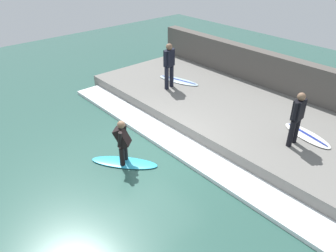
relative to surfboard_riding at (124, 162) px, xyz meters
name	(u,v)px	position (x,y,z in m)	size (l,w,h in m)	color
ground_plane	(153,153)	(0.93, -0.14, -0.03)	(28.00, 28.00, 0.00)	#2D564C
concrete_ledge	(229,110)	(4.42, -0.14, 0.19)	(4.40, 11.11, 0.45)	slate
back_wall	(272,76)	(6.87, -0.14, 0.84)	(0.50, 11.67, 1.74)	#544F49
wave_foam_crest	(173,142)	(1.73, -0.14, 0.03)	(0.97, 10.56, 0.12)	white
surfboard_riding	(124,162)	(0.00, 0.00, 0.00)	(1.61, 1.83, 0.06)	#2DADD1
surfer_riding	(122,140)	(0.00, 0.00, 0.76)	(0.55, 0.56, 1.31)	black
surfer_waiting_near	(297,116)	(3.78, -2.88, 1.31)	(0.53, 0.25, 1.59)	black
surfboard_waiting_near	(307,135)	(4.51, -2.97, 0.45)	(0.92, 1.70, 0.07)	white
surfer_waiting_far	(169,64)	(3.80, 2.39, 1.39)	(0.57, 0.32, 1.73)	black
surfboard_waiting_far	(179,80)	(4.51, 2.62, 0.45)	(0.95, 1.87, 0.07)	silver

